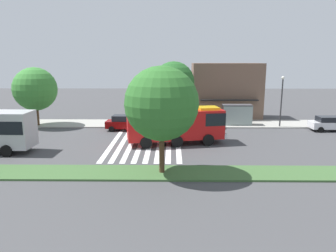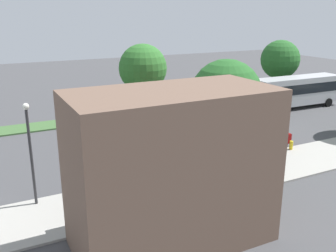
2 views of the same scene
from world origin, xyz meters
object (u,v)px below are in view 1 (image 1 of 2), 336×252
object	(u,v)px
parked_car_mid	(330,123)
bench_near_shelter	(204,121)
sidewalk_tree_west	(35,89)
median_tree_west	(162,104)
fire_truck	(178,123)
street_lamp	(282,97)
sidewalk_tree_center	(174,82)
fire_hydrant	(116,123)
parked_car_west	(126,123)
bus_stop_shelter	(238,111)

from	to	relation	value
parked_car_mid	bench_near_shelter	distance (m)	14.24
sidewalk_tree_west	median_tree_west	distance (m)	22.62
fire_truck	street_lamp	distance (m)	14.56
fire_truck	sidewalk_tree_west	bearing A→B (deg)	143.60
sidewalk_tree_west	sidewalk_tree_center	bearing A→B (deg)	0.00
fire_truck	bench_near_shelter	xyz separation A→B (m)	(3.36, 8.43, -1.40)
fire_hydrant	street_lamp	bearing A→B (deg)	0.29
sidewalk_tree_west	bench_near_shelter	bearing A→B (deg)	1.09
parked_car_west	bus_stop_shelter	bearing A→B (deg)	13.68
median_tree_west	fire_hydrant	world-z (taller)	median_tree_west
fire_truck	fire_hydrant	distance (m)	10.63
parked_car_mid	fire_hydrant	world-z (taller)	parked_car_mid
median_tree_west	bus_stop_shelter	bearing A→B (deg)	62.62
street_lamp	parked_car_west	bearing A→B (deg)	-174.36
sidewalk_tree_center	sidewalk_tree_west	bearing A→B (deg)	-180.00
parked_car_mid	fire_hydrant	distance (m)	24.77
fire_truck	parked_car_west	bearing A→B (deg)	124.31
street_lamp	sidewalk_tree_west	xyz separation A→B (m)	(-29.19, 0.40, 0.86)
bus_stop_shelter	median_tree_west	world-z (taller)	median_tree_west
bench_near_shelter	fire_hydrant	bearing A→B (deg)	-175.27
parked_car_mid	bench_near_shelter	bearing A→B (deg)	169.04
parked_car_mid	fire_hydrant	size ratio (longest dim) A/B	6.51
fire_truck	street_lamp	bearing A→B (deg)	20.94
bus_stop_shelter	sidewalk_tree_center	size ratio (longest dim) A/B	0.46
bench_near_shelter	bus_stop_shelter	bearing A→B (deg)	-0.21
fire_truck	sidewalk_tree_center	bearing A→B (deg)	81.85
bus_stop_shelter	street_lamp	world-z (taller)	street_lamp
parked_car_mid	median_tree_west	xyz separation A→B (m)	(-18.68, -14.18, 4.16)
parked_car_mid	bench_near_shelter	xyz separation A→B (m)	(-14.00, 2.59, -0.27)
fire_truck	bus_stop_shelter	world-z (taller)	fire_truck
parked_car_mid	street_lamp	size ratio (longest dim) A/B	0.77
fire_truck	median_tree_west	world-z (taller)	median_tree_west
bus_stop_shelter	street_lamp	distance (m)	5.29
bus_stop_shelter	median_tree_west	bearing A→B (deg)	-117.38
fire_truck	parked_car_west	xyz separation A→B (m)	(-5.90, 5.85, -1.10)
sidewalk_tree_center	fire_hydrant	size ratio (longest dim) A/B	10.91
bench_near_shelter	fire_hydrant	size ratio (longest dim) A/B	2.29
parked_car_west	parked_car_mid	size ratio (longest dim) A/B	1.01
bus_stop_shelter	sidewalk_tree_west	size ratio (longest dim) A/B	0.50
street_lamp	sidewalk_tree_west	bearing A→B (deg)	179.21
fire_truck	bench_near_shelter	distance (m)	9.18
fire_truck	bus_stop_shelter	xyz separation A→B (m)	(7.36, 8.41, -0.10)
fire_truck	bench_near_shelter	world-z (taller)	fire_truck
bench_near_shelter	street_lamp	bearing A→B (deg)	-5.03
bus_stop_shelter	fire_hydrant	distance (m)	14.79
fire_truck	fire_hydrant	xyz separation A→B (m)	(-7.34, 7.54, -1.50)
fire_hydrant	parked_car_mid	bearing A→B (deg)	-3.94
street_lamp	fire_hydrant	xyz separation A→B (m)	(-19.62, -0.10, -3.17)
bench_near_shelter	median_tree_west	size ratio (longest dim) A/B	0.22
fire_hydrant	fire_truck	bearing A→B (deg)	-45.79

